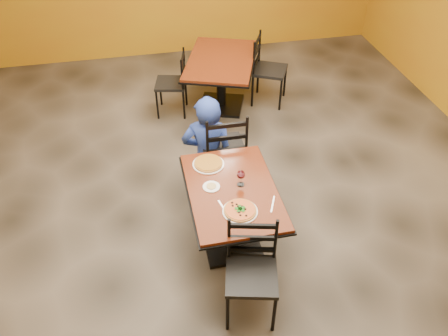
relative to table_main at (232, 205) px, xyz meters
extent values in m
cube|color=black|center=(0.00, 0.50, -0.56)|extent=(7.00, 8.00, 0.01)
cube|color=maroon|center=(0.00, 0.00, 0.18)|extent=(0.80, 1.20, 0.03)
cube|color=black|center=(0.00, 0.00, 0.15)|extent=(0.83, 1.23, 0.02)
cylinder|color=black|center=(0.00, 0.00, -0.19)|extent=(0.12, 0.12, 0.66)
cube|color=black|center=(0.00, 0.00, -0.54)|extent=(0.55, 0.55, 0.04)
cube|color=maroon|center=(0.42, 2.59, 0.18)|extent=(1.26, 1.52, 0.03)
cube|color=black|center=(0.42, 2.59, 0.15)|extent=(1.30, 1.56, 0.02)
cylinder|color=black|center=(0.42, 2.59, -0.19)|extent=(0.13, 0.13, 0.66)
cube|color=black|center=(0.42, 2.59, -0.54)|extent=(0.76, 0.76, 0.04)
imported|color=#1B2A98|center=(-0.05, 0.99, 0.02)|extent=(0.66, 0.52, 1.15)
cylinder|color=white|center=(0.00, -0.29, 0.20)|extent=(0.31, 0.31, 0.01)
cylinder|color=maroon|center=(0.00, -0.29, 0.21)|extent=(0.28, 0.28, 0.02)
cylinder|color=white|center=(-0.15, 0.40, 0.20)|extent=(0.31, 0.31, 0.01)
cylinder|color=#B98923|center=(-0.15, 0.40, 0.21)|extent=(0.28, 0.28, 0.02)
cylinder|color=white|center=(-0.18, 0.07, 0.20)|extent=(0.16, 0.16, 0.01)
cylinder|color=tan|center=(-0.18, 0.07, 0.21)|extent=(0.09, 0.09, 0.01)
cube|color=silver|center=(-0.13, -0.21, 0.20)|extent=(0.06, 0.19, 0.00)
cube|color=silver|center=(0.31, -0.26, 0.20)|extent=(0.10, 0.20, 0.00)
camera|label=1|loc=(-0.72, -3.04, 3.05)|focal=37.00mm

